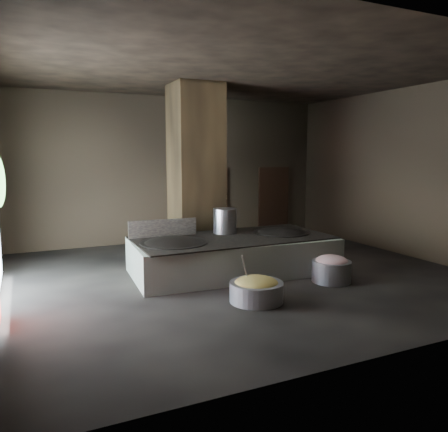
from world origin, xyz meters
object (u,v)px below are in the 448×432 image
hearth_platform (233,255)px  wok_right (281,236)px  meat_basin (331,271)px  cook (221,223)px  stock_pot (225,221)px  veg_basin (256,292)px  wok_left (174,246)px

hearth_platform → wok_right: 1.40m
meat_basin → cook: bearing=105.2°
stock_pot → veg_basin: 2.83m
cook → veg_basin: (-1.11, -4.09, -0.65)m
hearth_platform → stock_pot: 0.91m
hearth_platform → stock_pot: (0.05, 0.55, 0.73)m
stock_pot → wok_left: bearing=-158.2°
wok_left → meat_basin: wok_left is taller
stock_pot → cook: 1.61m
hearth_platform → meat_basin: size_ratio=5.52×
wok_right → veg_basin: size_ratio=1.34×
hearth_platform → wok_left: wok_left is taller
hearth_platform → wok_right: wok_right is taller
wok_left → meat_basin: size_ratio=1.74×
cook → veg_basin: bearing=46.7°
cook → wok_left: bearing=17.3°
hearth_platform → wok_right: bearing=5.5°
cook → meat_basin: bearing=77.1°
cook → hearth_platform: bearing=45.4°
stock_pot → meat_basin: stock_pot is taller
wok_left → hearth_platform: bearing=2.0°
meat_basin → veg_basin: bearing=-167.9°
wok_left → wok_right: wok_left is taller
wok_left → cook: 2.92m
hearth_platform → cook: (0.60, 2.03, 0.43)m
wok_left → veg_basin: (0.94, -2.01, -0.56)m
hearth_platform → stock_pot: stock_pot is taller
stock_pot → veg_basin: bearing=-102.1°
wok_left → veg_basin: bearing=-64.9°
wok_right → cook: size_ratio=0.81×
veg_basin → wok_left: bearing=115.1°
hearth_platform → veg_basin: (-0.51, -2.06, -0.22)m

